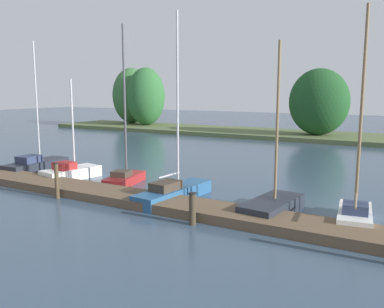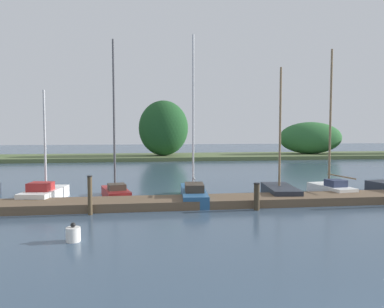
% 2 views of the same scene
% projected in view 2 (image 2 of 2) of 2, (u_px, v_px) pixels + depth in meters
% --- Properties ---
extents(dock_pier, '(28.73, 1.80, 0.35)m').
position_uv_depth(dock_pier, '(244.00, 201.00, 16.15)').
color(dock_pier, brown).
rests_on(dock_pier, ground).
extents(far_shore, '(65.18, 8.10, 7.29)m').
position_uv_depth(far_shore, '(156.00, 136.00, 41.74)').
color(far_shore, '#56663D').
rests_on(far_shore, ground).
extents(sailboat_1, '(1.72, 3.26, 5.06)m').
position_uv_depth(sailboat_1, '(45.00, 193.00, 16.95)').
color(sailboat_1, white).
rests_on(sailboat_1, ground).
extents(sailboat_2, '(1.59, 2.96, 7.52)m').
position_uv_depth(sailboat_2, '(115.00, 188.00, 17.79)').
color(sailboat_2, maroon).
rests_on(sailboat_2, ground).
extents(sailboat_3, '(1.42, 4.48, 7.59)m').
position_uv_depth(sailboat_3, '(193.00, 192.00, 17.12)').
color(sailboat_3, '#285684').
rests_on(sailboat_3, ground).
extents(sailboat_4, '(1.62, 3.37, 6.21)m').
position_uv_depth(sailboat_4, '(280.00, 190.00, 17.80)').
color(sailboat_4, '#232833').
rests_on(sailboat_4, ground).
extents(sailboat_5, '(1.41, 3.27, 7.20)m').
position_uv_depth(sailboat_5, '(330.00, 186.00, 18.46)').
color(sailboat_5, white).
rests_on(sailboat_5, ground).
extents(mooring_piling_1, '(0.20, 0.20, 1.51)m').
position_uv_depth(mooring_piling_1, '(90.00, 195.00, 14.15)').
color(mooring_piling_1, '#4C3D28').
rests_on(mooring_piling_1, ground).
extents(mooring_piling_2, '(0.27, 0.27, 1.11)m').
position_uv_depth(mooring_piling_2, '(257.00, 196.00, 15.00)').
color(mooring_piling_2, '#3D3323').
rests_on(mooring_piling_2, ground).
extents(channel_buoy_0, '(0.42, 0.42, 0.56)m').
position_uv_depth(channel_buoy_0, '(73.00, 234.00, 10.79)').
color(channel_buoy_0, white).
rests_on(channel_buoy_0, ground).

